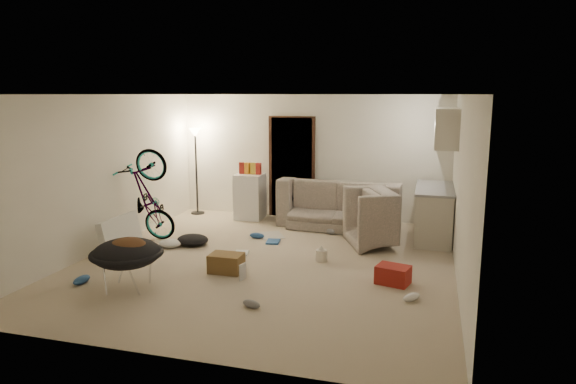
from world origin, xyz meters
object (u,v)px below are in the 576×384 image
(drink_case_a, at_px, (226,263))
(juicer, at_px, (321,254))
(sofa, at_px, (341,209))
(armchair, at_px, (390,224))
(tv_box, at_px, (121,236))
(drink_case_b, at_px, (393,275))
(floor_lamp, at_px, (196,152))
(kitchen_counter, at_px, (434,214))
(bicycle, at_px, (149,216))
(saucer_chair, at_px, (127,260))
(mini_fridge, at_px, (250,196))

(drink_case_a, relative_size, juicer, 1.85)
(sofa, relative_size, armchair, 2.17)
(sofa, distance_m, tv_box, 4.08)
(drink_case_b, bearing_deg, drink_case_a, -160.80)
(tv_box, bearing_deg, juicer, 10.96)
(floor_lamp, xyz_separation_m, juicer, (3.20, -2.39, -1.20))
(sofa, bearing_deg, armchair, 139.01)
(kitchen_counter, height_order, tv_box, kitchen_counter)
(floor_lamp, relative_size, armchair, 1.69)
(bicycle, distance_m, saucer_chair, 2.28)
(kitchen_counter, distance_m, mini_fridge, 3.65)
(floor_lamp, xyz_separation_m, tv_box, (0.10, -2.95, -1.00))
(sofa, distance_m, mini_fridge, 1.89)
(kitchen_counter, xyz_separation_m, bicycle, (-4.73, -1.45, -0.01))
(floor_lamp, height_order, sofa, floor_lamp)
(sofa, xyz_separation_m, drink_case_b, (1.21, -2.86, -0.22))
(kitchen_counter, relative_size, saucer_chair, 1.60)
(kitchen_counter, bearing_deg, juicer, -133.14)
(bicycle, relative_size, saucer_chair, 1.75)
(kitchen_counter, distance_m, drink_case_b, 2.48)
(kitchen_counter, bearing_deg, tv_box, -154.07)
(floor_lamp, distance_m, kitchen_counter, 4.95)
(floor_lamp, xyz_separation_m, kitchen_counter, (4.83, -0.65, -0.87))
(mini_fridge, xyz_separation_m, saucer_chair, (-0.21, -4.09, -0.06))
(armchair, bearing_deg, sofa, 21.92)
(armchair, relative_size, bicycle, 0.65)
(juicer, bearing_deg, kitchen_counter, 46.86)
(mini_fridge, distance_m, saucer_chair, 4.10)
(sofa, distance_m, drink_case_a, 3.25)
(mini_fridge, distance_m, tv_box, 3.07)
(drink_case_b, xyz_separation_m, juicer, (-1.12, 0.67, -0.02))
(saucer_chair, bearing_deg, kitchen_counter, 42.85)
(kitchen_counter, xyz_separation_m, sofa, (-1.72, 0.45, -0.10))
(tv_box, bearing_deg, kitchen_counter, 26.66)
(mini_fridge, bearing_deg, drink_case_b, -44.67)
(saucer_chair, bearing_deg, floor_lamp, 103.60)
(armchair, height_order, mini_fridge, mini_fridge)
(kitchen_counter, relative_size, armchair, 1.40)
(drink_case_b, bearing_deg, saucer_chair, -146.38)
(bicycle, height_order, saucer_chair, bicycle)
(drink_case_b, bearing_deg, armchair, 110.73)
(kitchen_counter, xyz_separation_m, armchair, (-0.70, -0.56, -0.09))
(juicer, bearing_deg, sofa, 92.31)
(armchair, relative_size, tv_box, 1.15)
(drink_case_a, bearing_deg, tv_box, 170.55)
(bicycle, xyz_separation_m, mini_fridge, (1.12, 2.00, 0.03))
(saucer_chair, xyz_separation_m, juicer, (2.19, 1.80, -0.29))
(floor_lamp, xyz_separation_m, mini_fridge, (1.22, -0.10, -0.85))
(sofa, bearing_deg, bicycle, 35.97)
(kitchen_counter, distance_m, sofa, 1.78)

